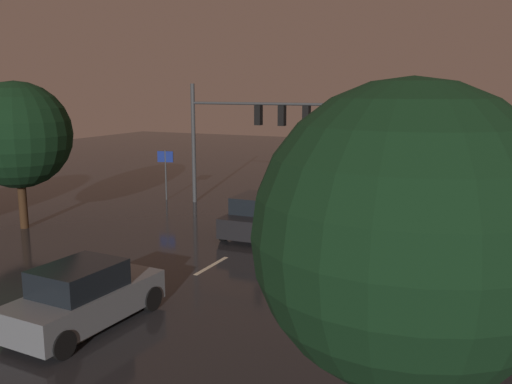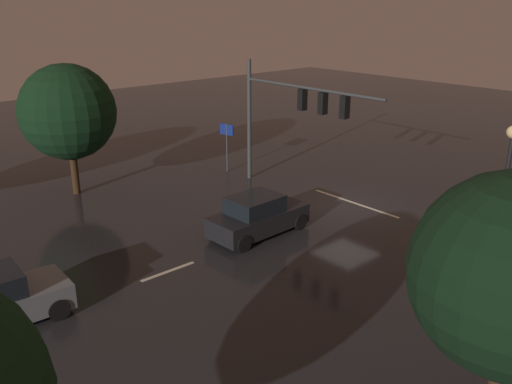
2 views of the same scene
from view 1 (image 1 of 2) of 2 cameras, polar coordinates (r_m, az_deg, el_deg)
ground_plane at (r=28.37m, az=5.46°, el=-1.85°), size 80.00×80.00×0.00m
traffic_signal_assembly at (r=28.37m, az=-0.92°, el=7.04°), size 8.63×0.47×6.34m
lane_dash_far at (r=24.74m, az=2.32°, el=-3.65°), size 0.16×2.20×0.01m
lane_dash_mid at (r=19.56m, az=-4.59°, el=-7.55°), size 0.16×2.20×0.01m
lane_dash_near at (r=15.01m, az=-16.35°, el=-13.74°), size 0.16×2.20×0.01m
stop_bar at (r=28.83m, az=5.80°, el=-1.64°), size 5.00×0.16×0.01m
car_approaching at (r=23.44m, az=0.20°, el=-2.44°), size 2.02×4.42×1.70m
car_distant at (r=15.18m, az=-17.24°, el=-10.27°), size 2.09×4.44×1.70m
street_lamp_left_kerb at (r=24.83m, az=21.44°, el=4.39°), size 0.44×0.44×5.35m
route_sign at (r=30.90m, az=-9.29°, el=2.83°), size 0.89×0.26×2.76m
tree_right_near at (r=26.05m, az=-23.32°, el=5.40°), size 4.60×4.60×6.42m
tree_left_far at (r=7.45m, az=15.18°, el=-4.38°), size 4.04×4.04×6.24m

